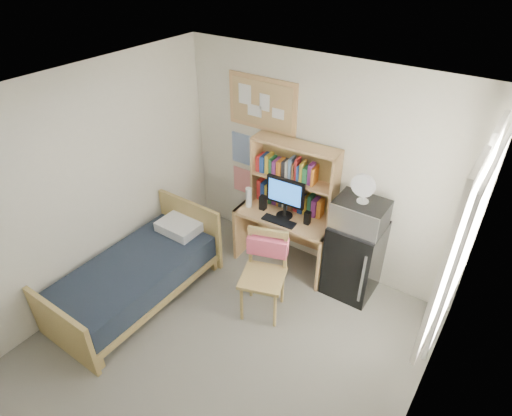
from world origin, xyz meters
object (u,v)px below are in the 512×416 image
Objects in this scene: bed at (136,281)px; speaker_right at (307,218)px; monitor at (285,198)px; mini_fridge at (354,258)px; bulletin_board at (262,104)px; desk_chair at (263,277)px; microwave at (360,214)px; desk_fan at (365,189)px; desk at (285,238)px; speaker_left at (263,203)px.

speaker_right is (1.38, 1.49, 0.57)m from bed.
speaker_right is (0.30, 0.02, -0.17)m from monitor.
mini_fridge is 5.77× the size of speaker_right.
bulletin_board is 2.01m from desk_chair.
bulletin_board reaches higher than desk_chair.
bulletin_board reaches higher than microwave.
microwave is at bearing 0.00° from desk_fan.
bulletin_board is at bearing 168.01° from desk_fan.
desk_fan is at bearing -11.45° from bulletin_board.
desk_fan reaches higher than bed.
desk_chair is 0.89m from speaker_right.
speaker_right is at bearing 66.43° from desk_chair.
desk_chair reaches higher than desk.
speaker_left is (-0.53, 0.80, 0.34)m from desk_chair.
microwave reaches higher than speaker_right.
speaker_right is (-0.60, -0.07, 0.36)m from mini_fridge.
bed is at bearing -142.37° from mini_fridge.
bulletin_board is at bearing 144.39° from monitor.
bulletin_board is 1.72× the size of microwave.
speaker_left reaches higher than bed.
monitor reaches higher than desk.
desk_chair is at bearing -127.69° from microwave.
monitor is at bearing -176.43° from desk_fan.
desk is at bearing 86.15° from desk_chair.
speaker_right is at bearing 0.00° from speaker_left.
monitor is 0.35m from speaker_right.
bed is at bearing -128.48° from desk.
bulletin_board is 1.68m from desk.
mini_fridge is 0.70m from speaker_right.
bulletin_board is 5.80× the size of speaker_right.
microwave is (0.90, 0.06, 0.09)m from monitor.
desk is at bearing 11.31° from speaker_left.
desk is at bearing 179.77° from microwave.
speaker_left is at bearing -168.69° from desk.
desk is 1.15m from microwave.
bulletin_board is 0.93× the size of desk_chair.
desk is 3.84× the size of desk_fan.
mini_fridge is (0.90, 0.02, 0.09)m from desk.
desk_chair reaches higher than speaker_right.
speaker_left is at bearing -175.66° from mini_fridge.
desk_fan is (1.98, 1.53, 1.15)m from bed.
monitor reaches higher than speaker_left.
bulletin_board is at bearing 168.76° from mini_fridge.
mini_fridge is at bearing 34.34° from desk_chair.
microwave reaches higher than desk_chair.
bulletin_board reaches higher than bed.
speaker_left is 0.59× the size of desk_fan.
desk is at bearing 55.03° from bed.
desk_fan is at bearing -90.00° from mini_fridge.
speaker_right is at bearing -11.31° from desk.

